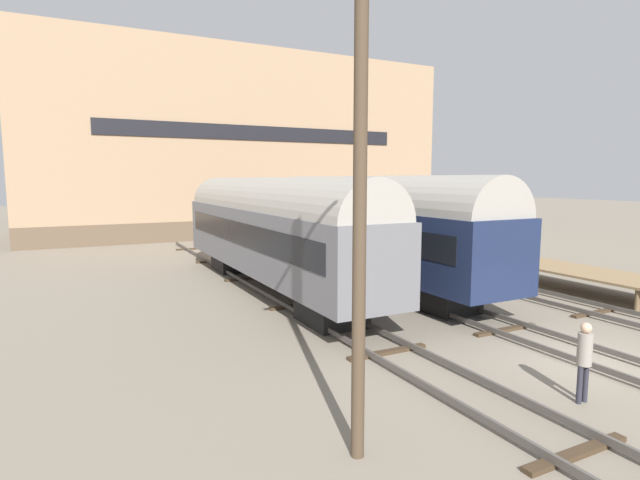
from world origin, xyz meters
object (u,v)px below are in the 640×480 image
at_px(train_car_grey, 270,227).
at_px(person_worker, 584,354).
at_px(train_car_navy, 366,223).
at_px(utility_pole, 360,178).

xyz_separation_m(train_car_grey, person_worker, (2.09, -13.77, -1.77)).
relative_size(train_car_navy, utility_pole, 1.76).
xyz_separation_m(train_car_grey, train_car_navy, (4.71, -0.50, 0.01)).
height_order(train_car_grey, train_car_navy, train_car_navy).
relative_size(train_car_grey, utility_pole, 1.80).
distance_m(train_car_grey, person_worker, 14.04).
bearing_deg(utility_pole, person_worker, -4.34).
xyz_separation_m(train_car_grey, utility_pole, (-3.56, -13.34, 2.14)).
distance_m(train_car_navy, person_worker, 13.64).
xyz_separation_m(train_car_navy, person_worker, (-2.62, -13.26, -1.78)).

